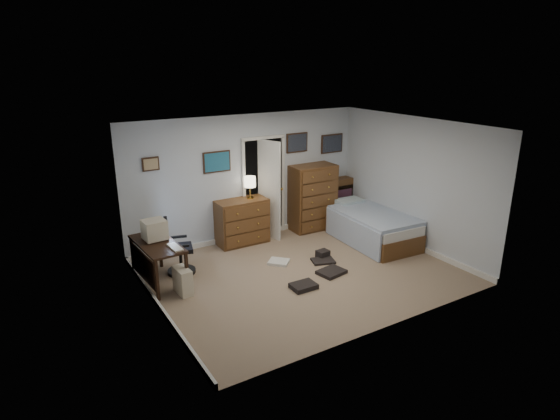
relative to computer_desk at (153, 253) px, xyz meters
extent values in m
cube|color=tan|center=(2.28, -0.92, -0.55)|extent=(5.00, 4.00, 0.02)
cube|color=black|center=(0.08, 0.01, 0.14)|extent=(0.63, 1.24, 0.04)
cube|color=black|center=(-0.12, -0.58, -0.21)|extent=(0.05, 0.05, 0.66)
cube|color=black|center=(0.36, -0.55, -0.21)|extent=(0.05, 0.05, 0.66)
cube|color=black|center=(-0.19, 0.56, -0.21)|extent=(0.05, 0.05, 0.66)
cube|color=black|center=(0.29, 0.59, -0.21)|extent=(0.05, 0.05, 0.66)
cube|color=black|center=(-0.18, -0.01, -0.16)|extent=(0.10, 1.11, 0.46)
cube|color=beige|center=(0.10, 0.16, 0.34)|extent=(0.37, 0.36, 0.32)
cube|color=#8CB2F2|center=(0.28, 0.17, 0.34)|extent=(0.03, 0.26, 0.20)
cube|color=beige|center=(0.10, 0.16, 0.17)|extent=(0.25, 0.25, 0.02)
cube|color=beige|center=(0.26, -0.34, 0.17)|extent=(0.16, 0.38, 0.02)
cube|color=beige|center=(0.28, -0.54, -0.33)|extent=(0.21, 0.40, 0.42)
cube|color=black|center=(0.38, -0.54, -0.33)|extent=(0.02, 0.28, 0.33)
cylinder|color=black|center=(0.51, 0.17, -0.51)|extent=(0.59, 0.59, 0.06)
cylinder|color=black|center=(0.51, 0.17, -0.31)|extent=(0.07, 0.07, 0.37)
cube|color=black|center=(0.51, 0.17, -0.09)|extent=(0.50, 0.50, 0.07)
cube|color=black|center=(0.32, 0.22, 0.20)|extent=(0.15, 0.37, 0.50)
cube|color=black|center=(0.45, -0.05, 0.04)|extent=(0.28, 0.12, 0.04)
cube|color=black|center=(0.57, 0.38, 0.04)|extent=(0.28, 0.12, 0.04)
cube|color=maroon|center=(-0.04, 1.25, -0.12)|extent=(0.17, 0.17, 0.82)
cube|color=brown|center=(2.02, 0.85, -0.09)|extent=(1.01, 0.51, 0.89)
cylinder|color=gold|center=(2.22, 0.85, 0.37)|extent=(0.13, 0.13, 0.02)
cylinder|color=gold|center=(2.22, 0.85, 0.50)|extent=(0.03, 0.03, 0.27)
cylinder|color=beige|center=(2.22, 0.85, 0.69)|extent=(0.22, 0.22, 0.20)
cube|color=black|center=(2.63, 1.38, 0.46)|extent=(0.90, 0.60, 2.00)
cube|color=white|center=(2.18, 1.05, 0.46)|extent=(0.06, 0.05, 2.00)
cube|color=white|center=(3.08, 1.05, 0.46)|extent=(0.06, 0.05, 2.00)
cube|color=white|center=(2.63, 1.05, 1.48)|extent=(0.96, 0.05, 0.06)
cube|color=white|center=(2.59, 0.94, 0.46)|extent=(0.31, 0.77, 2.00)
sphere|color=gold|center=(2.90, 0.79, 0.46)|extent=(0.06, 0.06, 0.06)
cube|color=brown|center=(3.68, 0.83, 0.16)|extent=(0.96, 0.59, 1.39)
cube|color=brown|center=(4.31, 0.95, -0.05)|extent=(1.09, 0.28, 0.98)
cube|color=black|center=(4.31, 0.87, 0.14)|extent=(1.00, 0.12, 0.33)
cube|color=maroon|center=(4.31, 0.87, 0.09)|extent=(0.87, 0.14, 0.24)
cube|color=brown|center=(4.28, -0.37, -0.36)|extent=(1.13, 2.08, 0.35)
cube|color=white|center=(4.28, -0.37, -0.09)|extent=(1.08, 2.04, 0.18)
cube|color=#607EB3|center=(4.28, -0.47, 0.02)|extent=(1.17, 1.78, 0.10)
cube|color=#607EB3|center=(3.74, -0.44, -0.25)|extent=(0.14, 1.72, 0.55)
cube|color=#6A95A9|center=(4.33, 0.39, 0.06)|extent=(0.58, 0.42, 0.13)
cube|color=#331E11|center=(0.38, 1.06, 1.21)|extent=(0.30, 0.03, 0.24)
cube|color=#968D52|center=(0.38, 1.04, 1.21)|extent=(0.25, 0.01, 0.19)
cube|color=#331E11|center=(1.63, 1.06, 1.11)|extent=(0.55, 0.03, 0.40)
cube|color=navy|center=(1.63, 1.04, 1.11)|extent=(0.50, 0.01, 0.35)
cube|color=#331E11|center=(3.43, 1.06, 1.31)|extent=(0.50, 0.03, 0.40)
cube|color=black|center=(3.43, 1.04, 1.31)|extent=(0.45, 0.01, 0.35)
cube|color=#331E11|center=(4.33, 1.06, 1.21)|extent=(0.55, 0.03, 0.40)
cube|color=black|center=(4.33, 1.04, 1.21)|extent=(0.50, 0.01, 0.35)
cube|color=black|center=(2.96, -0.57, -0.47)|extent=(0.23, 0.20, 0.14)
cube|color=black|center=(2.85, -0.73, -0.52)|extent=(0.47, 0.41, 0.04)
cube|color=black|center=(1.98, -1.39, -0.50)|extent=(0.40, 0.30, 0.08)
cube|color=silver|center=(2.14, -0.37, -0.51)|extent=(0.46, 0.46, 0.05)
cube|color=black|center=(2.69, -1.20, -0.51)|extent=(0.50, 0.42, 0.06)
camera|label=1|loc=(-1.82, -6.96, 2.99)|focal=30.00mm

